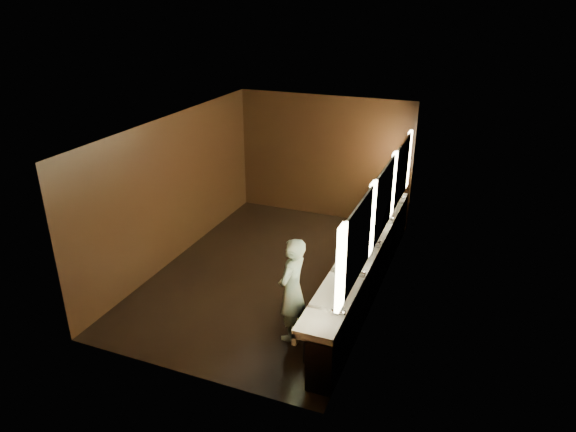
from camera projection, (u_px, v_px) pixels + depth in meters
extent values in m
plane|color=black|center=(272.00, 273.00, 9.62)|extent=(6.00, 6.00, 0.00)
cube|color=#2D2D2B|center=(270.00, 125.00, 8.51)|extent=(4.00, 6.00, 0.02)
cube|color=black|center=(324.00, 157.00, 11.62)|extent=(4.00, 0.02, 2.80)
cube|color=black|center=(177.00, 286.00, 6.51)|extent=(4.00, 0.02, 2.80)
cube|color=black|center=(174.00, 189.00, 9.74)|extent=(0.02, 6.00, 2.80)
cube|color=black|center=(383.00, 221.00, 8.38)|extent=(0.02, 6.00, 2.80)
cube|color=black|center=(368.00, 272.00, 8.84)|extent=(0.36, 5.40, 0.81)
cube|color=white|center=(364.00, 248.00, 8.70)|extent=(0.55, 5.40, 0.12)
cube|color=white|center=(350.00, 249.00, 8.81)|extent=(0.06, 5.40, 0.18)
cylinder|color=silver|center=(338.00, 312.00, 6.71)|extent=(0.18, 0.04, 0.04)
cylinder|color=silver|center=(359.00, 273.00, 7.64)|extent=(0.18, 0.04, 0.04)
cylinder|color=silver|center=(376.00, 242.00, 8.58)|extent=(0.18, 0.04, 0.04)
cylinder|color=silver|center=(389.00, 218.00, 9.52)|extent=(0.18, 0.04, 0.04)
cylinder|color=silver|center=(400.00, 197.00, 10.45)|extent=(0.18, 0.04, 0.04)
cube|color=#FDF0B8|center=(341.00, 269.00, 6.21)|extent=(0.06, 0.22, 1.15)
cube|color=white|center=(358.00, 242.00, 6.89)|extent=(0.03, 1.32, 1.15)
cube|color=#FDF0B8|center=(371.00, 219.00, 7.57)|extent=(0.06, 0.23, 1.15)
cube|color=white|center=(384.00, 201.00, 8.25)|extent=(0.03, 1.32, 1.15)
cube|color=#FDF0B8|center=(392.00, 185.00, 8.94)|extent=(0.06, 0.23, 1.15)
cube|color=white|center=(402.00, 171.00, 9.61)|extent=(0.03, 1.32, 1.15)
cube|color=#FDF0B8|center=(408.00, 159.00, 10.30)|extent=(0.06, 0.22, 1.15)
imported|color=#8CCCD1|center=(292.00, 289.00, 7.53)|extent=(0.46, 0.64, 1.64)
cylinder|color=black|center=(316.00, 345.00, 7.21)|extent=(0.46, 0.46, 0.55)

